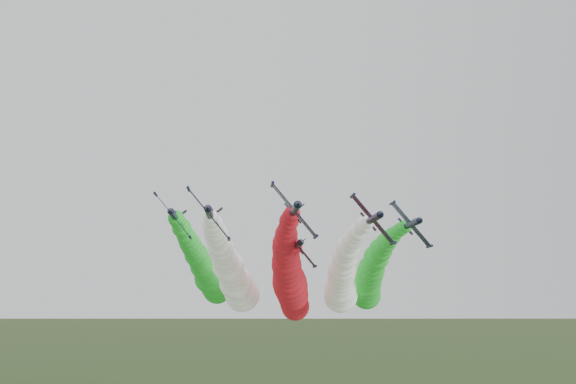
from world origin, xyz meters
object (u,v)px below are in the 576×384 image
(jet_lead, at_px, (289,276))
(jet_outer_right, at_px, (371,276))
(jet_outer_left, at_px, (207,272))
(jet_inner_left, at_px, (233,276))
(jet_inner_right, at_px, (342,279))
(jet_trail, at_px, (292,291))

(jet_lead, height_order, jet_outer_right, jet_outer_right)
(jet_outer_left, height_order, jet_outer_right, jet_outer_left)
(jet_inner_left, distance_m, jet_outer_left, 15.23)
(jet_outer_left, bearing_deg, jet_inner_right, -19.20)
(jet_lead, relative_size, jet_inner_right, 0.99)
(jet_outer_right, height_order, jet_trail, jet_outer_right)
(jet_lead, xyz_separation_m, jet_outer_left, (-18.95, 18.63, 1.61))
(jet_inner_right, bearing_deg, jet_trail, 126.98)
(jet_lead, distance_m, jet_inner_right, 15.07)
(jet_lead, bearing_deg, jet_trail, 82.73)
(jet_inner_right, bearing_deg, jet_outer_left, 160.80)
(jet_lead, relative_size, jet_trail, 1.00)
(jet_outer_left, height_order, jet_trail, jet_outer_left)
(jet_inner_right, xyz_separation_m, jet_outer_right, (8.36, 6.41, 0.82))
(jet_inner_left, bearing_deg, jet_outer_right, 14.69)
(jet_lead, bearing_deg, jet_inner_right, 29.74)
(jet_inner_left, bearing_deg, jet_outer_left, 116.41)
(jet_outer_left, relative_size, jet_trail, 1.00)
(jet_outer_left, distance_m, jet_outer_right, 40.68)
(jet_lead, xyz_separation_m, jet_inner_right, (13.08, 7.47, -0.35))
(jet_inner_left, height_order, jet_trail, jet_inner_left)
(jet_inner_left, relative_size, jet_trail, 1.01)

